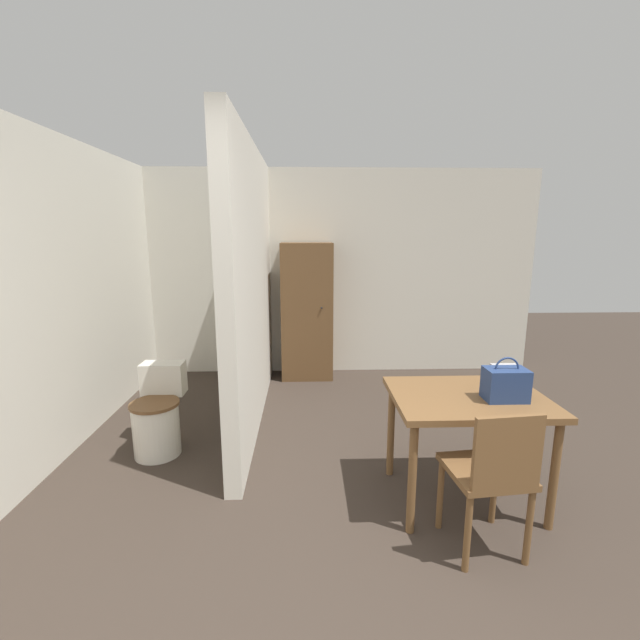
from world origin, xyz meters
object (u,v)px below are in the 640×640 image
(wooden_cabinet, at_px, (307,311))
(space_heater, at_px, (505,386))
(dining_table, at_px, (467,408))
(handbag, at_px, (505,384))
(wooden_chair, at_px, (492,473))
(toilet, at_px, (158,416))

(wooden_cabinet, xyz_separation_m, space_heater, (2.02, -0.97, -0.61))
(dining_table, bearing_deg, handbag, -24.15)
(wooden_cabinet, bearing_deg, dining_table, -68.07)
(wooden_cabinet, bearing_deg, wooden_chair, -72.13)
(wooden_chair, bearing_deg, dining_table, 79.06)
(toilet, relative_size, wooden_cabinet, 0.42)
(toilet, distance_m, space_heater, 3.34)
(toilet, height_order, handbag, handbag)
(wooden_chair, distance_m, handbag, 0.58)
(wooden_chair, bearing_deg, handbag, 54.14)
(dining_table, height_order, wooden_cabinet, wooden_cabinet)
(dining_table, relative_size, wooden_chair, 1.11)
(dining_table, distance_m, handbag, 0.29)
(wooden_chair, height_order, wooden_cabinet, wooden_cabinet)
(dining_table, xyz_separation_m, space_heater, (1.01, 1.54, -0.43))
(toilet, bearing_deg, space_heater, 14.35)
(handbag, relative_size, wooden_cabinet, 0.17)
(toilet, height_order, space_heater, toilet)
(wooden_chair, xyz_separation_m, toilet, (-2.18, 1.21, -0.19))
(wooden_chair, distance_m, toilet, 2.50)
(handbag, bearing_deg, dining_table, 155.85)
(dining_table, xyz_separation_m, handbag, (0.19, -0.09, 0.19))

